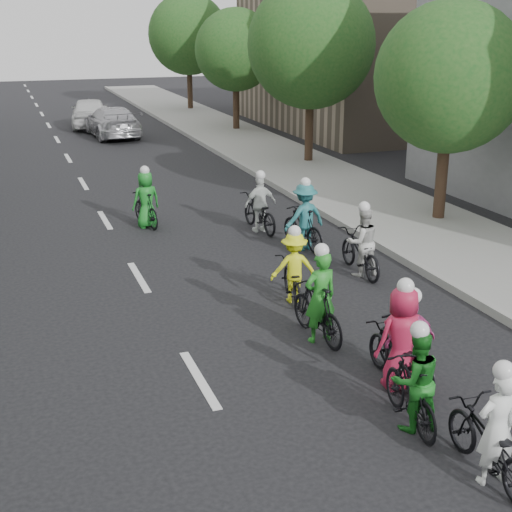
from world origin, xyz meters
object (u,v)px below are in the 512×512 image
follow_car_lead (112,122)px  cyclist_5 (318,306)px  cyclist_1 (413,387)px  cyclist_6 (361,249)px  cyclist_7 (304,221)px  cyclist_8 (259,210)px  cyclist_2 (293,273)px  cyclist_3 (407,346)px  cyclist_0 (491,440)px  follow_car_trail (90,112)px  cyclist_9 (146,204)px  cyclist_4 (399,349)px

follow_car_lead → cyclist_5: bearing=85.2°
cyclist_1 → follow_car_lead: bearing=-84.3°
cyclist_1 → cyclist_6: bearing=-105.3°
cyclist_7 → cyclist_8: 1.92m
cyclist_2 → cyclist_7: bearing=-105.9°
cyclist_3 → cyclist_8: 8.71m
cyclist_7 → follow_car_lead: size_ratio=0.37×
cyclist_0 → cyclist_6: bearing=-103.7°
cyclist_5 → cyclist_7: size_ratio=1.00×
cyclist_3 → cyclist_0: bearing=83.4°
cyclist_2 → follow_car_lead: (-0.09, 22.34, 0.14)m
follow_car_trail → cyclist_8: bearing=101.9°
cyclist_2 → follow_car_lead: size_ratio=0.33×
cyclist_2 → cyclist_7: size_ratio=0.92×
cyclist_3 → cyclist_5: bearing=-69.9°
cyclist_9 → cyclist_6: bearing=113.7°
cyclist_1 → cyclist_7: size_ratio=0.90×
cyclist_3 → cyclist_4: 0.20m
cyclist_0 → cyclist_2: cyclist_0 is taller
follow_car_lead → cyclist_9: bearing=79.9°
cyclist_6 → cyclist_7: (-0.45, 2.14, 0.10)m
cyclist_5 → follow_car_lead: cyclist_5 is taller
cyclist_8 → follow_car_lead: bearing=-91.3°
cyclist_2 → cyclist_7: (1.57, 3.06, 0.12)m
cyclist_8 → cyclist_5: bearing=73.3°
cyclist_5 → follow_car_trail: bearing=-94.2°
cyclist_5 → cyclist_9: (-1.40, 8.22, -0.00)m
cyclist_0 → cyclist_4: bearing=-91.8°
cyclist_2 → cyclist_4: (0.17, -3.84, 0.05)m
follow_car_lead → cyclist_8: bearing=89.5°
cyclist_0 → cyclist_3: 2.56m
follow_car_trail → follow_car_lead: bearing=106.5°
cyclist_3 → cyclist_8: bearing=-93.5°
cyclist_2 → cyclist_9: (-1.69, 6.35, 0.05)m
cyclist_3 → cyclist_7: (1.22, 6.82, 0.10)m
cyclist_0 → cyclist_6: 7.49m
cyclist_2 → follow_car_lead: cyclist_2 is taller
cyclist_1 → cyclist_9: 11.37m
follow_car_trail → cyclist_5: bearing=97.9°
cyclist_2 → cyclist_8: size_ratio=0.86×
cyclist_1 → cyclist_9: size_ratio=0.96×
cyclist_1 → follow_car_lead: cyclist_1 is taller
cyclist_0 → cyclist_2: bearing=-88.0°
cyclist_4 → cyclist_9: size_ratio=1.06×
cyclist_4 → cyclist_6: cyclist_4 is taller
cyclist_1 → cyclist_3: 1.31m
cyclist_9 → cyclist_7: bearing=124.1°
cyclist_4 → follow_car_trail: (-0.83, 29.69, 0.16)m
cyclist_3 → follow_car_lead: size_ratio=0.35×
cyclist_0 → cyclist_9: size_ratio=1.04×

